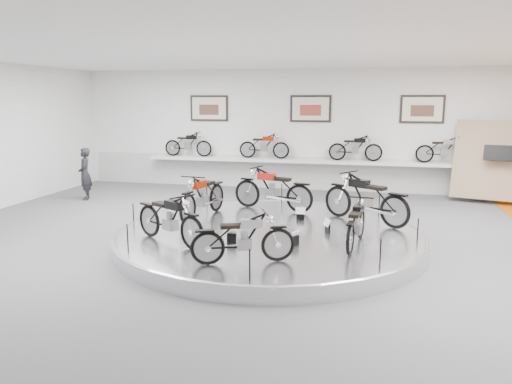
% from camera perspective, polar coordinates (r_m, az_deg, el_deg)
% --- Properties ---
extents(floor, '(16.00, 16.00, 0.00)m').
position_cam_1_polar(floor, '(10.26, 1.17, -6.49)').
color(floor, '#545457').
rests_on(floor, ground).
extents(ceiling, '(16.00, 16.00, 0.00)m').
position_cam_1_polar(ceiling, '(9.86, 1.26, 16.34)').
color(ceiling, white).
rests_on(ceiling, wall_back).
extents(wall_back, '(16.00, 0.00, 16.00)m').
position_cam_1_polar(wall_back, '(16.75, 6.22, 7.05)').
color(wall_back, white).
rests_on(wall_back, floor).
extents(wall_front, '(16.00, 0.00, 16.00)m').
position_cam_1_polar(wall_front, '(3.45, -23.95, -7.39)').
color(wall_front, white).
rests_on(wall_front, floor).
extents(dado_band, '(15.68, 0.04, 1.10)m').
position_cam_1_polar(dado_band, '(16.88, 6.12, 2.13)').
color(dado_band, '#BCBCBA').
rests_on(dado_band, floor).
extents(display_platform, '(6.40, 6.40, 0.30)m').
position_cam_1_polar(display_platform, '(10.50, 1.51, -5.24)').
color(display_platform, silver).
rests_on(display_platform, floor).
extents(platform_rim, '(6.40, 6.40, 0.10)m').
position_cam_1_polar(platform_rim, '(10.47, 1.51, -4.61)').
color(platform_rim, '#B2B2BA').
rests_on(platform_rim, display_platform).
extents(shelf, '(11.00, 0.55, 0.10)m').
position_cam_1_polar(shelf, '(16.54, 6.03, 3.53)').
color(shelf, silver).
rests_on(shelf, wall_back).
extents(poster_left, '(1.35, 0.06, 0.88)m').
position_cam_1_polar(poster_left, '(17.46, -5.38, 9.51)').
color(poster_left, beige).
rests_on(poster_left, wall_back).
extents(poster_center, '(1.35, 0.06, 0.88)m').
position_cam_1_polar(poster_center, '(16.68, 6.25, 9.44)').
color(poster_center, beige).
rests_on(poster_center, wall_back).
extents(poster_right, '(1.35, 0.06, 0.88)m').
position_cam_1_polar(poster_right, '(16.62, 18.47, 8.97)').
color(poster_right, beige).
rests_on(poster_right, wall_back).
extents(display_panel, '(2.56, 1.52, 2.30)m').
position_cam_1_polar(display_panel, '(16.19, 25.86, 3.27)').
color(display_panel, gray).
rests_on(display_panel, floor).
extents(shelf_bike_a, '(1.22, 0.43, 0.73)m').
position_cam_1_polar(shelf_bike_a, '(17.52, -7.76, 5.25)').
color(shelf_bike_a, black).
rests_on(shelf_bike_a, shelf).
extents(shelf_bike_b, '(1.22, 0.43, 0.73)m').
position_cam_1_polar(shelf_bike_b, '(16.75, 0.94, 5.11)').
color(shelf_bike_b, maroon).
rests_on(shelf_bike_b, shelf).
extents(shelf_bike_c, '(1.22, 0.43, 0.73)m').
position_cam_1_polar(shelf_bike_c, '(16.38, 11.28, 4.78)').
color(shelf_bike_c, black).
rests_on(shelf_bike_c, shelf).
extents(shelf_bike_d, '(1.22, 0.43, 0.73)m').
position_cam_1_polar(shelf_bike_d, '(16.51, 20.71, 4.35)').
color(shelf_bike_d, silver).
rests_on(shelf_bike_d, shelf).
extents(bike_a, '(1.94, 1.60, 1.11)m').
position_cam_1_polar(bike_a, '(11.30, 12.40, -0.68)').
color(bike_a, black).
rests_on(bike_a, display_platform).
extents(bike_b, '(1.91, 1.09, 1.06)m').
position_cam_1_polar(bike_b, '(12.30, 1.93, 0.37)').
color(bike_b, red).
rests_on(bike_b, display_platform).
extents(bike_c, '(0.89, 1.84, 1.04)m').
position_cam_1_polar(bike_c, '(11.56, -6.10, -0.41)').
color(bike_c, maroon).
rests_on(bike_c, display_platform).
extents(bike_d, '(1.74, 1.34, 0.98)m').
position_cam_1_polar(bike_d, '(9.60, -9.86, -2.96)').
color(bike_d, black).
rests_on(bike_d, display_platform).
extents(bike_e, '(1.58, 1.06, 0.88)m').
position_cam_1_polar(bike_e, '(8.32, -1.48, -5.27)').
color(bike_e, silver).
rests_on(bike_e, display_platform).
extents(bike_f, '(0.72, 1.55, 0.88)m').
position_cam_1_polar(bike_f, '(9.46, 11.38, -3.53)').
color(bike_f, black).
rests_on(bike_f, display_platform).
extents(visitor, '(0.60, 0.68, 1.57)m').
position_cam_1_polar(visitor, '(15.94, -18.96, 1.98)').
color(visitor, black).
rests_on(visitor, floor).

